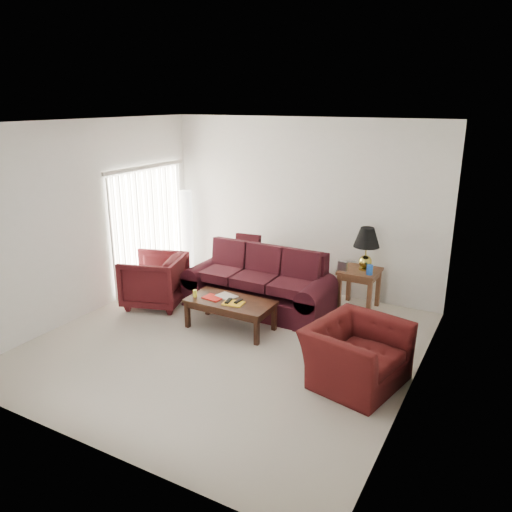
{
  "coord_description": "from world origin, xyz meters",
  "views": [
    {
      "loc": [
        3.39,
        -5.33,
        3.27
      ],
      "look_at": [
        0.0,
        0.85,
        1.05
      ],
      "focal_mm": 35.0,
      "sensor_mm": 36.0,
      "label": 1
    }
  ],
  "objects_px": {
    "floor_lamp": "(187,232)",
    "sofa": "(258,281)",
    "end_table": "(359,289)",
    "armchair_right": "(356,354)",
    "coffee_table": "(230,314)",
    "armchair_left": "(155,280)"
  },
  "relations": [
    {
      "from": "sofa",
      "to": "armchair_left",
      "type": "distance_m",
      "value": 1.71
    },
    {
      "from": "sofa",
      "to": "coffee_table",
      "type": "height_order",
      "value": "sofa"
    },
    {
      "from": "armchair_left",
      "to": "armchair_right",
      "type": "bearing_deg",
      "value": 61.04
    },
    {
      "from": "end_table",
      "to": "floor_lamp",
      "type": "distance_m",
      "value": 3.53
    },
    {
      "from": "floor_lamp",
      "to": "sofa",
      "type": "bearing_deg",
      "value": -24.25
    },
    {
      "from": "end_table",
      "to": "armchair_right",
      "type": "height_order",
      "value": "armchair_right"
    },
    {
      "from": "floor_lamp",
      "to": "coffee_table",
      "type": "relative_size",
      "value": 1.29
    },
    {
      "from": "end_table",
      "to": "armchair_right",
      "type": "xyz_separation_m",
      "value": [
        0.66,
        -2.18,
        0.04
      ]
    },
    {
      "from": "sofa",
      "to": "coffee_table",
      "type": "xyz_separation_m",
      "value": [
        -0.01,
        -0.83,
        -0.26
      ]
    },
    {
      "from": "sofa",
      "to": "end_table",
      "type": "height_order",
      "value": "sofa"
    },
    {
      "from": "armchair_right",
      "to": "coffee_table",
      "type": "distance_m",
      "value": 2.16
    },
    {
      "from": "floor_lamp",
      "to": "coffee_table",
      "type": "height_order",
      "value": "floor_lamp"
    },
    {
      "from": "sofa",
      "to": "floor_lamp",
      "type": "bearing_deg",
      "value": 150.1
    },
    {
      "from": "end_table",
      "to": "armchair_right",
      "type": "distance_m",
      "value": 2.28
    },
    {
      "from": "armchair_right",
      "to": "coffee_table",
      "type": "xyz_separation_m",
      "value": [
        -2.09,
        0.53,
        -0.14
      ]
    },
    {
      "from": "end_table",
      "to": "coffee_table",
      "type": "distance_m",
      "value": 2.19
    },
    {
      "from": "floor_lamp",
      "to": "armchair_left",
      "type": "distance_m",
      "value": 1.71
    },
    {
      "from": "sofa",
      "to": "armchair_right",
      "type": "relative_size",
      "value": 2.09
    },
    {
      "from": "sofa",
      "to": "armchair_right",
      "type": "bearing_deg",
      "value": -38.98
    },
    {
      "from": "sofa",
      "to": "floor_lamp",
      "type": "height_order",
      "value": "floor_lamp"
    },
    {
      "from": "coffee_table",
      "to": "end_table",
      "type": "bearing_deg",
      "value": 70.49
    },
    {
      "from": "sofa",
      "to": "armchair_right",
      "type": "xyz_separation_m",
      "value": [
        2.08,
        -1.37,
        -0.12
      ]
    }
  ]
}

